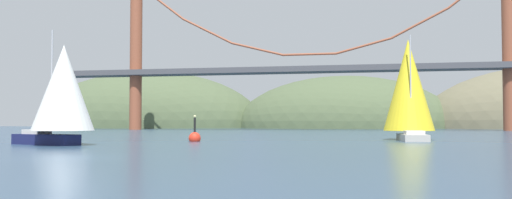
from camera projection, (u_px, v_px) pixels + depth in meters
ground_plane at (76, 158)px, 27.39m from camera, size 360.00×360.00×0.00m
headland_left at (147, 128)px, 170.93m from camera, size 72.86×44.00×34.62m
headland_center at (344, 128)px, 158.05m from camera, size 62.81×44.00×29.76m
suspension_bridge at (309, 62)px, 120.69m from camera, size 116.89×6.00×34.36m
sailboat_white_mainsail at (62, 91)px, 42.53m from camera, size 8.15×5.96×8.94m
sailboat_yellow_sail at (409, 87)px, 54.98m from camera, size 5.33×8.49×10.19m
channel_buoy at (195, 137)px, 50.33m from camera, size 1.10×1.10×2.64m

